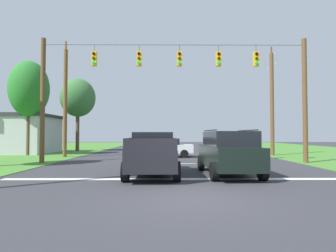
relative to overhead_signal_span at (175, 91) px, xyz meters
name	(u,v)px	position (x,y,z in m)	size (l,w,h in m)	color
ground_plane	(189,198)	(0.09, -9.70, -4.64)	(120.00, 120.00, 0.00)	#333338
stop_bar_stripe	(182,179)	(0.09, -6.29, -4.64)	(14.80, 0.45, 0.01)	white
lane_dash_0	(177,164)	(0.09, -0.29, -4.64)	(0.15, 2.50, 0.01)	white
lane_dash_1	(174,156)	(0.09, 5.85, -4.64)	(0.15, 2.50, 0.01)	white
lane_dash_2	(172,150)	(0.09, 14.80, -4.64)	(0.15, 2.50, 0.01)	white
lane_dash_3	(171,148)	(0.09, 18.97, -4.64)	(0.15, 2.50, 0.01)	white
overhead_signal_span	(175,91)	(0.00, 0.00, 0.00)	(17.29, 0.31, 8.10)	brown
pickup_truck	(153,153)	(-1.19, -5.00, -3.67)	(2.37, 5.44, 1.95)	black
suv_black	(228,152)	(2.26, -5.15, -3.58)	(2.34, 4.86, 2.05)	black
distant_car_crossing_white	(167,147)	(-0.54, 4.90, -3.85)	(4.33, 2.07, 1.52)	silver
distant_car_oncoming	(150,144)	(-2.48, 14.16, -3.85)	(4.37, 2.16, 1.52)	navy
utility_pole_mid_right	(272,102)	(8.79, 6.39, 0.11)	(0.33, 1.92, 9.63)	brown
utility_pole_near_left	(65,100)	(-8.80, 4.65, 0.02)	(0.31, 1.87, 9.53)	brown
tree_roadside_far_right	(78,98)	(-10.39, 12.71, 1.26)	(3.83, 3.83, 8.06)	brown
tree_roadside_left	(29,89)	(-12.72, 6.56, 1.23)	(3.40, 3.40, 8.38)	brown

